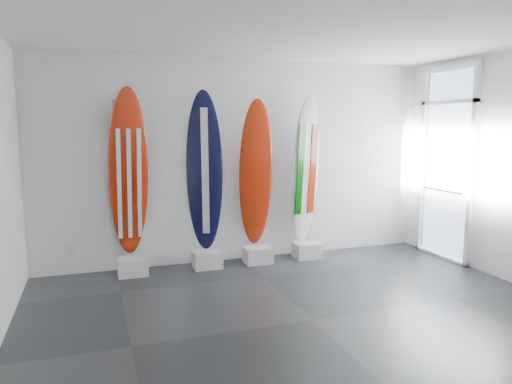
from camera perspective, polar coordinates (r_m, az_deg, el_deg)
name	(u,v)px	position (r m, az deg, el deg)	size (l,w,h in m)	color
floor	(312,320)	(5.23, 6.70, -15.01)	(6.00, 6.00, 0.00)	black
ceiling	(317,25)	(4.91, 7.30, 19.22)	(6.00, 6.00, 0.00)	white
wall_back	(241,161)	(7.17, -1.81, 3.70)	(6.00, 6.00, 0.00)	white
display_block_usa	(133,267)	(6.80, -14.55, -8.65)	(0.40, 0.30, 0.24)	silver
surfboard_usa	(129,174)	(6.65, -15.00, 2.12)	(0.53, 0.08, 2.33)	#9E1F09
display_block_navy	(207,260)	(6.95, -5.84, -8.07)	(0.40, 0.30, 0.24)	silver
surfboard_navy	(204,172)	(6.81, -6.19, 2.43)	(0.52, 0.08, 2.29)	black
display_block_swiss	(258,255)	(7.15, 0.23, -7.55)	(0.40, 0.30, 0.24)	silver
surfboard_swiss	(256,174)	(7.02, -0.03, 2.20)	(0.50, 0.08, 2.19)	#9E1F09
display_block_italy	(307,250)	(7.45, 6.13, -6.96)	(0.40, 0.30, 0.24)	silver
surfboard_italy	(305,170)	(7.32, 5.94, 2.67)	(0.51, 0.08, 2.25)	silver
wall_outlet	(71,250)	(7.02, -21.31, -6.47)	(0.09, 0.02, 0.13)	silver
glass_door	(446,166)	(7.79, 21.81, 2.92)	(0.12, 1.16, 2.85)	white
balcony	(509,220)	(8.83, 28.05, -2.97)	(2.80, 2.20, 1.20)	slate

